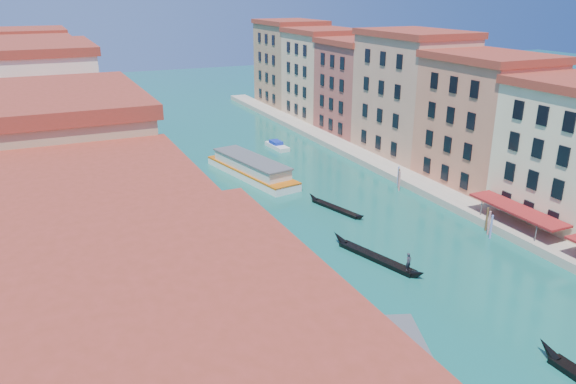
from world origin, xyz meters
name	(u,v)px	position (x,y,z in m)	size (l,w,h in m)	color
left_bank_palazzos	(51,146)	(-26.00, 64.68, 9.71)	(12.80, 128.40, 21.00)	beige
right_bank_palazzos	(434,107)	(30.00, 65.00, 9.75)	(12.80, 128.40, 21.00)	brown
quay	(388,169)	(22.00, 65.00, 0.50)	(4.00, 140.00, 1.00)	#A49684
mooring_poles_right	(570,264)	(19.10, 28.80, 1.30)	(1.44, 54.24, 3.20)	brown
vaporetto_far	(251,168)	(1.69, 71.81, 1.33)	(8.22, 20.29, 2.94)	white
gondola_fore	(376,256)	(3.57, 39.75, 0.44)	(4.57, 12.69, 2.58)	black
gondola_far	(335,207)	(6.64, 54.41, 0.31)	(3.60, 10.44, 1.51)	black
motorboat_mid	(286,287)	(-7.92, 37.58, 0.55)	(4.41, 7.11, 1.41)	silver
motorboat_far	(277,145)	(11.77, 85.30, 0.51)	(2.38, 6.41, 1.30)	silver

